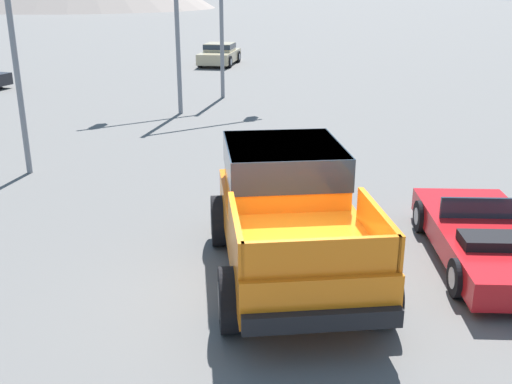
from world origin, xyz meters
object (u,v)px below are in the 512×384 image
red_convertible_car (488,240)px  traffic_light_crosswalk (220,4)px  orange_pickup_truck (288,205)px  parked_car_tan (220,54)px  traffic_light_main (181,1)px

red_convertible_car → traffic_light_crosswalk: size_ratio=0.80×
orange_pickup_truck → parked_car_tan: bearing=89.6°
traffic_light_crosswalk → parked_car_tan: bearing=59.9°
traffic_light_main → traffic_light_crosswalk: bearing=106.6°
orange_pickup_truck → traffic_light_main: size_ratio=0.96×
red_convertible_car → parked_car_tan: parked_car_tan is taller
orange_pickup_truck → traffic_light_main: 15.57m
parked_car_tan → traffic_light_main: size_ratio=0.77×
red_convertible_car → traffic_light_main: bearing=117.2°
red_convertible_car → traffic_light_main: size_ratio=0.79×
red_convertible_car → traffic_light_crosswalk: (3.09, 14.04, 3.44)m
orange_pickup_truck → traffic_light_crosswalk: bearing=91.5°
orange_pickup_truck → traffic_light_main: (5.51, 14.29, 2.77)m
orange_pickup_truck → red_convertible_car: orange_pickup_truck is taller
orange_pickup_truck → traffic_light_crosswalk: 14.03m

